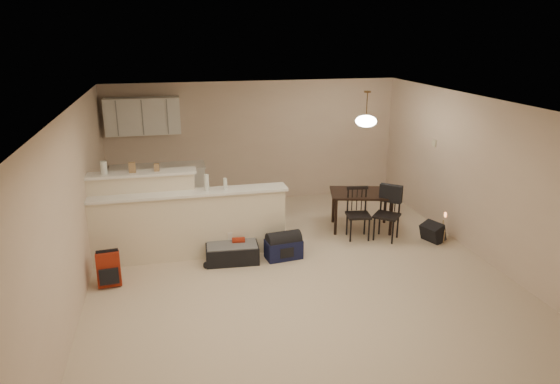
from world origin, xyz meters
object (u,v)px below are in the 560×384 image
object	(u,v)px
red_backpack	(109,269)
navy_duffel	(284,249)
dining_chair_near	(358,214)
suitcase	(232,252)
black_daypack	(433,232)
dining_chair_far	(387,214)
pendant_lamp	(366,121)
dining_table	(362,197)

from	to	relation	value
red_backpack	navy_duffel	world-z (taller)	red_backpack
dining_chair_near	suitcase	xyz separation A→B (m)	(-2.25, -0.40, -0.31)
dining_chair_near	black_daypack	world-z (taller)	dining_chair_near
dining_chair_far	red_backpack	xyz separation A→B (m)	(-4.52, -0.65, -0.22)
pendant_lamp	black_daypack	distance (m)	2.24
pendant_lamp	suitcase	distance (m)	3.19
dining_table	dining_chair_near	size ratio (longest dim) A/B	1.41
suitcase	black_daypack	distance (m)	3.47
suitcase	black_daypack	xyz separation A→B (m)	(3.47, 0.00, 0.02)
dining_table	black_daypack	bearing A→B (deg)	-24.55
dining_table	dining_chair_near	bearing A→B (deg)	-103.84
black_daypack	red_backpack	bearing A→B (deg)	73.58
suitcase	dining_chair_near	bearing A→B (deg)	13.96
pendant_lamp	dining_chair_near	xyz separation A→B (m)	(-0.22, -0.40, -1.54)
dining_chair_near	red_backpack	xyz separation A→B (m)	(-4.06, -0.80, -0.21)
dining_chair_far	black_daypack	world-z (taller)	dining_chair_far
black_daypack	dining_table	bearing A→B (deg)	30.36
dining_chair_near	suitcase	size ratio (longest dim) A/B	1.11
pendant_lamp	red_backpack	world-z (taller)	pendant_lamp
black_daypack	suitcase	bearing A→B (deg)	69.33
red_backpack	navy_duffel	xyz separation A→B (m)	(2.62, 0.30, -0.09)
pendant_lamp	red_backpack	size ratio (longest dim) A/B	1.29
dining_chair_far	navy_duffel	size ratio (longest dim) A/B	1.63
navy_duffel	dining_chair_near	bearing A→B (deg)	11.77
dining_table	black_daypack	distance (m)	1.36
pendant_lamp	dining_chair_far	size ratio (longest dim) A/B	0.67
suitcase	navy_duffel	bearing A→B (deg)	-2.70
dining_table	dining_chair_far	world-z (taller)	dining_chair_far
pendant_lamp	black_daypack	size ratio (longest dim) A/B	1.76
dining_chair_near	red_backpack	bearing A→B (deg)	-161.10
red_backpack	dining_chair_far	bearing A→B (deg)	2.65
suitcase	pendant_lamp	bearing A→B (deg)	21.89
dining_table	navy_duffel	world-z (taller)	dining_table
dining_chair_near	navy_duffel	world-z (taller)	dining_chair_near
dining_chair_near	black_daypack	xyz separation A→B (m)	(1.21, -0.40, -0.29)
black_daypack	navy_duffel	bearing A→B (deg)	71.32
pendant_lamp	dining_chair_near	bearing A→B (deg)	-118.26
dining_chair_near	dining_table	bearing A→B (deg)	69.54
dining_chair_near	black_daypack	size ratio (longest dim) A/B	2.55
dining_chair_far	red_backpack	world-z (taller)	dining_chair_far
pendant_lamp	black_daypack	world-z (taller)	pendant_lamp
suitcase	red_backpack	xyz separation A→B (m)	(-1.81, -0.39, 0.10)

